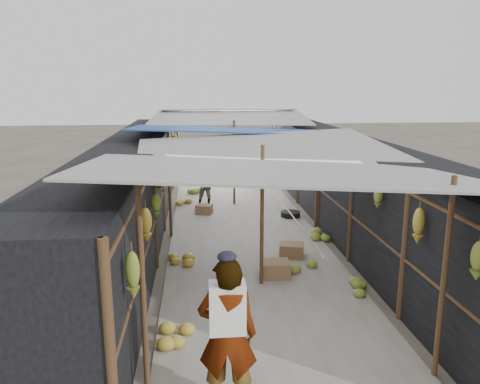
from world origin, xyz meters
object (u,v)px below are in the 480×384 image
object	(u,v)px
crate_near	(292,251)
black_basin	(290,214)
shopper_blue	(206,184)
vendor_elderly	(227,335)
vendor_seated	(253,177)

from	to	relation	value
crate_near	black_basin	xyz separation A→B (m)	(0.60, 3.10, -0.07)
black_basin	shopper_blue	distance (m)	2.75
crate_near	vendor_elderly	distance (m)	5.01
vendor_elderly	vendor_seated	world-z (taller)	vendor_elderly
vendor_seated	shopper_blue	bearing A→B (deg)	-45.70
shopper_blue	vendor_seated	distance (m)	2.99
shopper_blue	vendor_seated	bearing A→B (deg)	64.13
vendor_elderly	vendor_seated	bearing A→B (deg)	-91.71
shopper_blue	vendor_seated	xyz separation A→B (m)	(1.72, 2.43, -0.29)
shopper_blue	vendor_elderly	bearing A→B (deg)	-80.49
black_basin	shopper_blue	world-z (taller)	shopper_blue
black_basin	shopper_blue	bearing A→B (deg)	149.98
vendor_seated	crate_near	bearing A→B (deg)	-10.43
crate_near	shopper_blue	bearing A→B (deg)	125.60
black_basin	vendor_elderly	bearing A→B (deg)	-106.58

